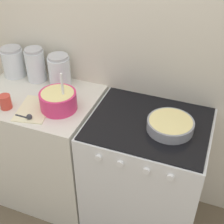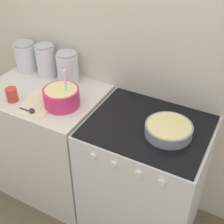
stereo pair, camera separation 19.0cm
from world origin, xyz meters
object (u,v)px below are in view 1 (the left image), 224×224
Objects in this scene: stove at (145,175)px; mixing_bowl at (58,100)px; baking_pan at (170,125)px; storage_jar_middle at (36,67)px; tin_can at (5,102)px; storage_jar_right at (60,72)px; storage_jar_left at (14,64)px.

mixing_bowl reaches higher than stove.
storage_jar_middle is (-1.04, 0.23, 0.07)m from baking_pan.
tin_can is at bearing -171.40° from baking_pan.
storage_jar_right is 0.43m from tin_can.
tin_can is (-0.32, -0.11, -0.02)m from mixing_bowl.
mixing_bowl is at bearing -173.71° from stove.
storage_jar_left reaches higher than stove.
baking_pan is 1.07m from storage_jar_middle.
storage_jar_middle is at bearing 167.26° from stove.
baking_pan is 1.20× the size of storage_jar_right.
stove is at bearing 11.10° from tin_can.
stove is 3.81× the size of storage_jar_middle.
storage_jar_right reaches higher than baking_pan.
stove is at bearing 6.29° from mixing_bowl.
storage_jar_middle is 0.19m from storage_jar_right.
baking_pan is 1.12× the size of storage_jar_middle.
storage_jar_right is at bearing 165.02° from baking_pan.
mixing_bowl is at bearing -27.53° from storage_jar_left.
tin_can is at bearing -168.90° from stove.
tin_can is at bearing -160.63° from mixing_bowl.
stove is 3.42× the size of baking_pan.
storage_jar_middle is (-0.33, 0.27, 0.04)m from mixing_bowl.
baking_pan is at bearing -10.43° from storage_jar_left.
mixing_bowl reaches higher than baking_pan.
mixing_bowl is at bearing 19.37° from tin_can.
storage_jar_left is 0.38m from storage_jar_right.
storage_jar_left is 0.19m from storage_jar_middle.
mixing_bowl is at bearing -39.68° from storage_jar_middle.
storage_jar_left is (-1.23, 0.23, 0.06)m from baking_pan.
tin_can reaches higher than baking_pan.
storage_jar_right is (-0.13, 0.27, 0.03)m from mixing_bowl.
baking_pan is 0.88m from storage_jar_right.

